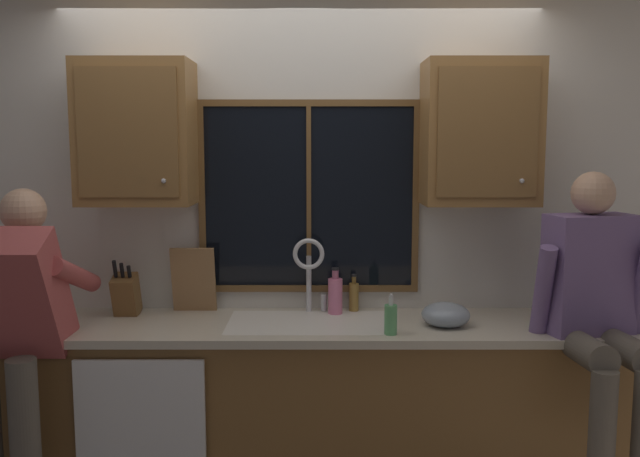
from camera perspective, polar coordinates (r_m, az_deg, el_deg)
back_wall at (r=3.68m, az=-1.94°, el=-1.13°), size 5.92×0.12×2.55m
window_glass at (r=3.59m, az=-1.23°, el=2.67°), size 1.10×0.02×0.95m
window_frame_top at (r=3.57m, az=-1.25°, el=10.56°), size 1.17×0.02×0.04m
window_frame_bottom at (r=3.65m, az=-1.21°, el=-5.08°), size 1.17×0.02×0.04m
window_frame_left at (r=3.63m, az=-10.23°, el=2.61°), size 0.03×0.02×0.95m
window_frame_right at (r=3.61m, az=7.82°, el=2.64°), size 0.03×0.02×0.95m
window_mullion_center at (r=3.57m, az=-1.23°, el=2.65°), size 0.02×0.02×0.95m
lower_cabinet_run at (r=3.57m, az=-2.04°, el=-15.36°), size 3.52×0.58×0.88m
countertop at (r=3.40m, az=-2.09°, el=-8.31°), size 3.58×0.62×0.04m
dishwasher_front at (r=3.37m, az=-15.16°, el=-16.68°), size 0.60×0.02×0.74m
upper_cabinet_left at (r=3.54m, az=-15.51°, el=7.78°), size 0.56×0.36×0.72m
upper_cabinet_right at (r=3.51m, az=13.06°, el=7.86°), size 0.56×0.36×0.72m
sink at (r=3.43m, az=-1.28°, el=-9.52°), size 0.80×0.46×0.21m
faucet at (r=3.52m, az=-1.12°, el=-3.19°), size 0.18×0.09×0.40m
person_standing at (r=3.36m, az=-24.84°, el=-7.84°), size 0.53×0.67×1.60m
person_sitting_on_counter at (r=3.34m, az=22.06°, el=-5.50°), size 0.54×0.64×1.26m
knife_block at (r=3.65m, az=-16.34°, el=-5.44°), size 0.12×0.18×0.32m
cutting_board at (r=3.63m, az=-10.91°, el=-4.29°), size 0.23×0.09×0.35m
mixing_bowl at (r=3.39m, az=10.29°, el=-7.17°), size 0.24×0.24×0.12m
soap_dispenser at (r=3.19m, az=5.72°, el=-7.58°), size 0.06×0.07×0.20m
bottle_green_glass at (r=3.55m, az=1.02°, el=-5.63°), size 0.08×0.08×0.25m
bottle_tall_clear at (r=3.61m, az=2.60°, el=-5.72°), size 0.05×0.05×0.20m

